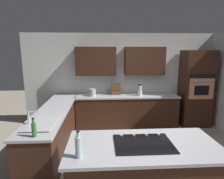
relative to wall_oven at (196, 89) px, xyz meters
The scene contains 16 objects.
ground_plane 2.74m from the wall_oven, 42.84° to the left, with size 14.00×14.00×0.00m, color #9E937F.
wall_back 1.99m from the wall_oven, ahead, with size 6.00×0.44×2.60m.
lower_cabinets_back 2.05m from the wall_oven, ahead, with size 2.80×0.60×0.86m, color #381E14.
countertop_back 1.96m from the wall_oven, ahead, with size 2.84×0.64×0.04m, color #B2B2B7.
lower_cabinets_side 3.90m from the wall_oven, 17.62° to the left, with size 0.60×2.90×0.86m, color #381E14.
countertop_side 3.86m from the wall_oven, 17.62° to the left, with size 0.64×2.94×0.04m, color #B2B2B7.
island_base 3.58m from the wall_oven, 53.09° to the left, with size 1.93×0.89×0.86m, color #381E14.
island_top 3.52m from the wall_oven, 53.09° to the left, with size 2.01×0.97×0.04m, color #B2B2B7.
wall_oven is the anchor object (origin of this frame).
sink_unit 4.20m from the wall_oven, 28.91° to the left, with size 0.46×0.70×0.23m.
cooktop 3.52m from the wall_oven, 53.03° to the left, with size 0.76×0.56×0.03m.
blender 1.60m from the wall_oven, ahead, with size 0.15×0.15×0.31m.
spice_rack 2.25m from the wall_oven, ahead, with size 0.26×0.11×0.33m.
kettle 2.90m from the wall_oven, ahead, with size 0.18×0.18×0.20m, color #B7BABF.
dish_soap_bottle 4.41m from the wall_oven, 34.75° to the left, with size 0.07×0.07×0.28m.
oil_bottle 4.25m from the wall_oven, 46.52° to the left, with size 0.08×0.08×0.33m.
Camera 1 is at (0.81, 3.37, 2.10)m, focal length 30.30 mm.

